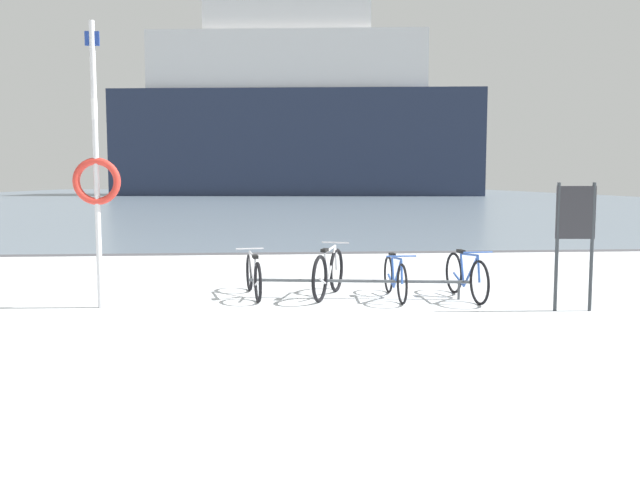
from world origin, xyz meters
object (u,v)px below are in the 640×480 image
bicycle_1 (328,273)px  info_sign (575,225)px  bicycle_0 (253,276)px  bicycle_3 (466,276)px  bicycle_2 (395,277)px  ferry_ship (296,118)px  rescue_post (96,172)px

bicycle_1 → info_sign: bearing=-22.1°
bicycle_0 → bicycle_3: 3.39m
bicycle_1 → bicycle_2: 1.06m
bicycle_2 → ferry_ship: ferry_ship is taller
info_sign → ferry_ship: ferry_ship is taller
bicycle_1 → ferry_ship: ferry_ship is taller
rescue_post → bicycle_0: bearing=18.7°
bicycle_0 → bicycle_3: size_ratio=0.99×
bicycle_3 → ferry_ship: size_ratio=0.04×
bicycle_1 → ferry_ship: (2.17, 68.71, 8.89)m
bicycle_1 → bicycle_3: 2.18m
bicycle_2 → rescue_post: rescue_post is taller
bicycle_2 → bicycle_3: bicycle_3 is taller
ferry_ship → rescue_post: bearing=-94.6°
bicycle_0 → bicycle_1: (1.20, -0.13, 0.05)m
bicycle_2 → ferry_ship: 69.52m
bicycle_2 → rescue_post: 4.77m
bicycle_2 → info_sign: bearing=-26.0°
info_sign → rescue_post: bearing=173.7°
bicycle_1 → bicycle_0: bearing=173.9°
bicycle_2 → ferry_ship: (1.13, 68.94, 8.93)m
bicycle_2 → bicycle_3: 1.12m
bicycle_0 → bicycle_2: size_ratio=1.04×
info_sign → bicycle_3: bearing=140.3°
bicycle_0 → rescue_post: rescue_post is taller
bicycle_1 → info_sign: (3.40, -1.38, 0.86)m
bicycle_0 → ferry_ship: size_ratio=0.04×
bicycle_0 → rescue_post: size_ratio=0.41×
bicycle_0 → info_sign: bearing=-18.1°
rescue_post → bicycle_3: bearing=2.9°
bicycle_0 → info_sign: size_ratio=0.92×
bicycle_0 → bicycle_1: size_ratio=1.05×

